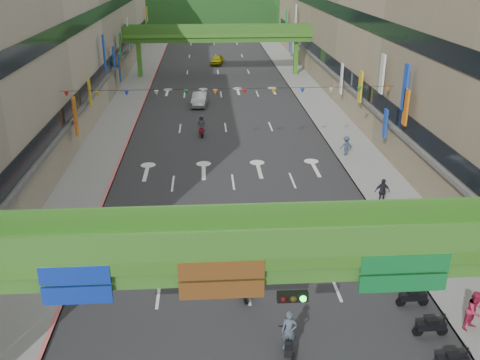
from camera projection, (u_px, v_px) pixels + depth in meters
road_slab at (222, 102)px, 62.22m from camera, size 18.00×140.00×0.02m
sidewalk_left at (127, 103)px, 61.53m from camera, size 4.00×140.00×0.15m
sidewalk_right at (315, 100)px, 62.86m from camera, size 4.00×140.00×0.15m
curb_left at (143, 103)px, 61.64m from camera, size 0.20×140.00×0.18m
curb_right at (299, 100)px, 62.74m from camera, size 0.20×140.00×0.18m
building_row_left at (45, 19)px, 57.45m from camera, size 12.80×95.00×19.00m
building_row_right at (390, 17)px, 59.73m from camera, size 12.80×95.00×19.00m
overpass_near at (289, 270)px, 19.18m from camera, size 28.00×12.27×7.10m
overpass_far at (218, 37)px, 73.97m from camera, size 28.00×2.20×7.10m
hill_left at (161, 13)px, 162.66m from camera, size 168.00×140.00×112.00m
hill_right at (282, 7)px, 183.49m from camera, size 208.00×176.00×128.00m
bunting_string at (230, 92)px, 41.51m from camera, size 26.00×0.36×0.47m
scooter_rider_near at (289, 335)px, 22.29m from camera, size 0.72×1.60×2.15m
scooter_rider_mid at (247, 278)px, 26.10m from camera, size 0.99×1.59×2.17m
scooter_rider_left at (100, 268)px, 27.30m from camera, size 0.89×1.60×1.83m
scooter_rider_far at (202, 126)px, 50.06m from camera, size 0.88×1.60×2.04m
parked_scooter_row at (413, 297)px, 25.65m from camera, size 1.60×9.35×1.08m
car_silver at (200, 99)px, 60.69m from camera, size 2.03×4.69×1.50m
car_yellow at (217, 60)px, 84.21m from camera, size 2.40×4.48×1.45m
pedestrian_red at (474, 313)px, 23.76m from camera, size 1.15×1.06×1.89m
pedestrian_dark at (382, 194)px, 35.94m from camera, size 1.10×0.52×1.83m
pedestrian_blue at (346, 147)px, 44.96m from camera, size 0.86×0.65×1.64m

